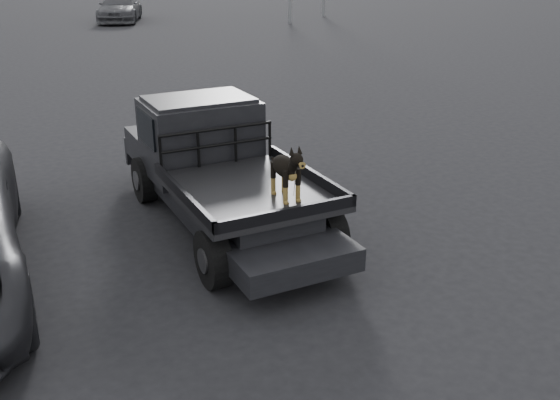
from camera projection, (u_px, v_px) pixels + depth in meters
ground at (268, 260)px, 8.58m from camera, size 120.00×120.00×0.00m
flatbed_ute at (224, 196)px, 9.51m from camera, size 2.00×5.40×0.92m
ute_cab at (200, 124)px, 9.96m from camera, size 1.72×1.30×0.88m
headache_rack at (217, 147)px, 9.40m from camera, size 1.80×0.08×0.55m
dog at (285, 171)px, 8.10m from camera, size 0.32×0.60×0.74m
distant_car_b at (120, 8)px, 35.39m from camera, size 3.81×5.60×1.51m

